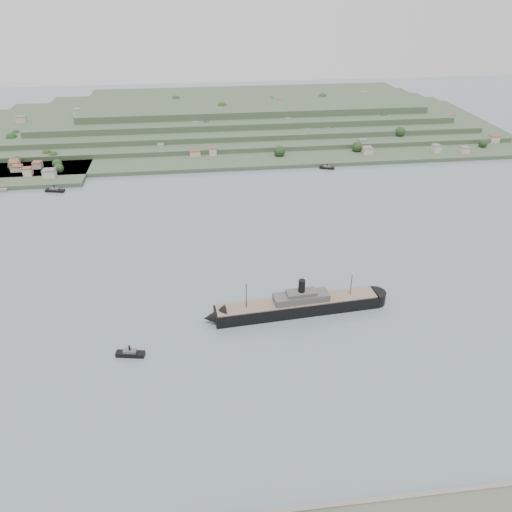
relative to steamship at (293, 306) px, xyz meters
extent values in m
plane|color=slate|center=(-39.45, 20.35, -5.12)|extent=(1400.00, 1400.00, 0.00)
cube|color=#33472F|center=(-39.45, 380.35, -3.12)|extent=(760.00, 260.00, 4.00)
cube|color=#33472F|center=(-19.45, 405.35, 1.38)|extent=(680.00, 220.00, 5.00)
cube|color=#33472F|center=(-4.45, 420.35, 6.88)|extent=(600.00, 200.00, 6.00)
cube|color=#33472F|center=(10.55, 435.35, 13.38)|extent=(520.00, 180.00, 7.00)
cube|color=#33472F|center=(25.55, 450.35, 20.88)|extent=(440.00, 160.00, 8.00)
cube|color=#33472F|center=(-239.45, 270.35, -3.12)|extent=(150.00, 90.00, 4.00)
cube|color=black|center=(2.69, 0.22, -1.16)|extent=(102.58, 21.82, 7.92)
cone|color=black|center=(-48.05, -3.93, -1.16)|extent=(14.64, 14.64, 13.58)
cylinder|color=black|center=(53.43, 4.37, -1.16)|extent=(13.58, 13.58, 7.92)
cube|color=#745F4D|center=(2.69, 0.22, 3.14)|extent=(100.24, 20.51, 0.68)
cube|color=#4B4946|center=(4.94, 0.40, 5.63)|extent=(34.65, 12.91, 4.53)
cube|color=#4B4946|center=(4.94, 0.40, 8.68)|extent=(18.69, 9.37, 2.83)
cylinder|color=black|center=(4.94, 0.40, 12.98)|extent=(4.07, 4.07, 10.18)
cylinder|color=#492F22|center=(-28.88, -2.36, 10.72)|extent=(0.57, 0.57, 18.10)
cylinder|color=#492F22|center=(36.51, 2.98, 9.59)|extent=(0.57, 0.57, 15.84)
cube|color=black|center=(-95.65, -27.82, -3.86)|extent=(16.25, 6.97, 2.52)
cube|color=#4B4946|center=(-95.65, -27.82, -1.97)|extent=(7.58, 4.58, 1.89)
cylinder|color=black|center=(-95.65, -27.82, 0.13)|extent=(1.05, 1.05, 3.68)
cube|color=black|center=(-187.99, 216.62, -3.93)|extent=(18.46, 8.65, 2.37)
cube|color=#4B4946|center=(-187.99, 216.62, -2.15)|extent=(8.68, 5.59, 1.78)
cylinder|color=black|center=(-187.99, 216.62, -0.17)|extent=(0.99, 0.99, 3.46)
cube|color=black|center=(83.55, 245.35, -4.08)|extent=(16.11, 9.36, 2.08)
cube|color=#4B4946|center=(83.55, 245.35, -2.52)|extent=(7.76, 5.64, 1.56)
cylinder|color=black|center=(83.55, 245.35, -0.79)|extent=(0.86, 0.86, 3.03)
camera|label=1|loc=(-53.36, -243.77, 179.48)|focal=35.00mm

